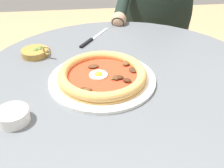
{
  "coord_description": "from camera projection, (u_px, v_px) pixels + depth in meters",
  "views": [
    {
      "loc": [
        0.12,
        0.68,
        1.18
      ],
      "look_at": [
        0.04,
        0.02,
        0.73
      ],
      "focal_mm": 41.77,
      "sensor_mm": 36.0,
      "label": 1
    }
  ],
  "objects": [
    {
      "name": "steak_knife",
      "position": [
        91.0,
        40.0,
        1.03
      ],
      "size": [
        0.13,
        0.19,
        0.01
      ],
      "color": "silver",
      "rests_on": "dining_table"
    },
    {
      "name": "ramekin_capers",
      "position": [
        13.0,
        116.0,
        0.63
      ],
      "size": [
        0.08,
        0.08,
        0.03
      ],
      "color": "white",
      "rests_on": "dining_table"
    },
    {
      "name": "dining_table",
      "position": [
        122.0,
        118.0,
        0.9
      ],
      "size": [
        0.97,
        0.97,
        0.74
      ],
      "color": "#565B60",
      "rests_on": "ground"
    },
    {
      "name": "cafe_chair_diner",
      "position": [
        156.0,
        38.0,
        1.65
      ],
      "size": [
        0.55,
        0.55,
        0.83
      ],
      "color": "#957050",
      "rests_on": "ground"
    },
    {
      "name": "olive_pan",
      "position": [
        35.0,
        52.0,
        0.92
      ],
      "size": [
        0.11,
        0.09,
        0.05
      ],
      "color": "olive",
      "rests_on": "dining_table"
    },
    {
      "name": "pizza_on_plate",
      "position": [
        102.0,
        76.0,
        0.78
      ],
      "size": [
        0.32,
        0.32,
        0.04
      ],
      "color": "white",
      "rests_on": "dining_table"
    },
    {
      "name": "diner_person",
      "position": [
        153.0,
        45.0,
        1.53
      ],
      "size": [
        0.49,
        0.47,
        1.15
      ],
      "color": "#282833",
      "rests_on": "ground"
    }
  ]
}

